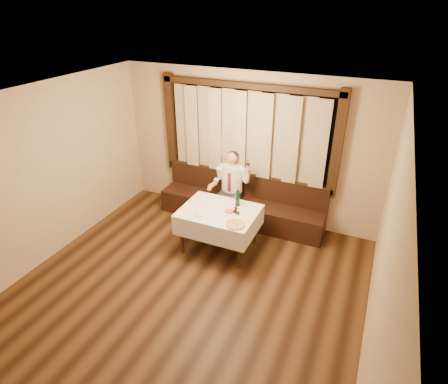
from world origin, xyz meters
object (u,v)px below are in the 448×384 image
at_px(dining_table, 219,216).
at_px(cruet_caddy, 236,211).
at_px(pasta_cream, 199,214).
at_px(seated_man, 231,182).
at_px(green_bottle, 238,198).
at_px(pasta_red, 229,211).
at_px(banquette, 241,205).
at_px(pizza, 235,224).

height_order(dining_table, cruet_caddy, cruet_caddy).
relative_size(pasta_cream, seated_man, 0.18).
bearing_deg(pasta_cream, green_bottle, 53.08).
xyz_separation_m(pasta_red, seated_man, (-0.37, 0.94, 0.02)).
bearing_deg(cruet_caddy, seated_man, 124.86).
bearing_deg(cruet_caddy, green_bottle, 113.24).
bearing_deg(seated_man, banquette, 25.53).
bearing_deg(banquette, cruet_caddy, -73.84).
height_order(dining_table, green_bottle, green_bottle).
relative_size(dining_table, pizza, 3.94).
bearing_deg(seated_man, pasta_cream, -91.19).
height_order(banquette, pasta_red, banquette).
xyz_separation_m(pasta_red, pasta_cream, (-0.40, -0.30, -0.00)).
relative_size(banquette, seated_man, 2.29).
distance_m(pasta_red, pasta_cream, 0.50).
bearing_deg(banquette, pizza, -72.65).
bearing_deg(pasta_cream, pizza, -1.40).
relative_size(pizza, pasta_cream, 1.31).
height_order(banquette, green_bottle, green_bottle).
height_order(pizza, seated_man, seated_man).
xyz_separation_m(dining_table, cruet_caddy, (0.29, 0.01, 0.15)).
height_order(dining_table, pasta_cream, pasta_cream).
height_order(banquette, dining_table, banquette).
bearing_deg(cruet_caddy, pasta_cream, -140.72).
xyz_separation_m(banquette, dining_table, (0.00, -1.02, 0.34)).
bearing_deg(cruet_caddy, pasta_red, -165.60).
bearing_deg(pasta_red, dining_table, 179.29).
distance_m(banquette, pizza, 1.48).
relative_size(pasta_red, green_bottle, 0.78).
height_order(pizza, pasta_red, pasta_red).
bearing_deg(pasta_red, pizza, -53.57).
xyz_separation_m(pasta_cream, seated_man, (0.03, 1.24, 0.02)).
xyz_separation_m(green_bottle, seated_man, (-0.41, 0.66, -0.08)).
distance_m(pasta_cream, cruet_caddy, 0.60).
relative_size(dining_table, cruet_caddy, 10.08).
height_order(pizza, cruet_caddy, cruet_caddy).
bearing_deg(banquette, pasta_red, -79.73).
xyz_separation_m(banquette, pasta_red, (0.19, -1.03, 0.48)).
relative_size(pasta_red, seated_man, 0.18).
xyz_separation_m(pasta_red, cruet_caddy, (0.11, 0.01, 0.01)).
relative_size(pasta_red, cruet_caddy, 2.04).
height_order(banquette, seated_man, seated_man).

